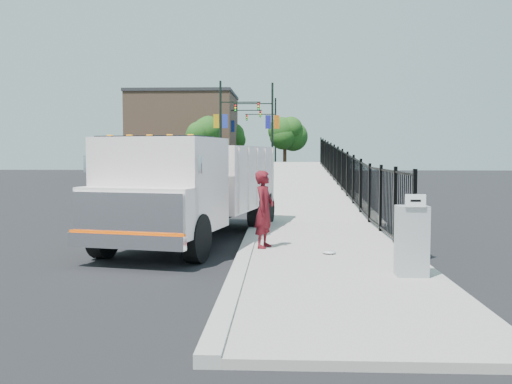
{
  "coord_description": "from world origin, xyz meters",
  "views": [
    {
      "loc": [
        0.78,
        -13.89,
        2.31
      ],
      "look_at": [
        0.08,
        2.0,
        1.2
      ],
      "focal_mm": 40.0,
      "sensor_mm": 36.0,
      "label": 1
    }
  ],
  "objects": [
    {
      "name": "utility_cabinet",
      "position": [
        3.1,
        -3.78,
        0.75
      ],
      "size": [
        0.55,
        0.4,
        1.25
      ],
      "primitive_type": "cube",
      "color": "gray",
      "rests_on": "sidewalk"
    },
    {
      "name": "ground",
      "position": [
        0.0,
        0.0,
        0.0
      ],
      "size": [
        120.0,
        120.0,
        0.0
      ],
      "primitive_type": "plane",
      "color": "black",
      "rests_on": "ground"
    },
    {
      "name": "arrow_sign",
      "position": [
        3.1,
        -4.0,
        1.48
      ],
      "size": [
        0.35,
        0.04,
        0.22
      ],
      "primitive_type": "cube",
      "color": "white",
      "rests_on": "utility_cabinet"
    },
    {
      "name": "light_pole_2",
      "position": [
        -3.94,
        40.74,
        4.36
      ],
      "size": [
        3.77,
        0.22,
        8.0
      ],
      "color": "black",
      "rests_on": "ground"
    },
    {
      "name": "sidewalk",
      "position": [
        1.93,
        -2.0,
        0.06
      ],
      "size": [
        3.55,
        12.0,
        0.12
      ],
      "primitive_type": "cube",
      "color": "#9E998E",
      "rests_on": "ground"
    },
    {
      "name": "truck",
      "position": [
        -1.48,
        0.72,
        1.51
      ],
      "size": [
        4.07,
        8.19,
        2.69
      ],
      "rotation": [
        0.0,
        0.0,
        -0.21
      ],
      "color": "black",
      "rests_on": "ground"
    },
    {
      "name": "iron_fence",
      "position": [
        3.55,
        12.0,
        0.9
      ],
      "size": [
        0.1,
        28.0,
        1.8
      ],
      "primitive_type": "cube",
      "color": "black",
      "rests_on": "ground"
    },
    {
      "name": "worker",
      "position": [
        0.4,
        -0.89,
        1.01
      ],
      "size": [
        0.6,
        0.75,
        1.77
      ],
      "primitive_type": "imported",
      "rotation": [
        0.0,
        0.0,
        1.26
      ],
      "color": "#590F17",
      "rests_on": "sidewalk"
    },
    {
      "name": "curb",
      "position": [
        0.0,
        -2.0,
        0.08
      ],
      "size": [
        0.3,
        12.0,
        0.16
      ],
      "primitive_type": "cube",
      "color": "#ADAAA3",
      "rests_on": "ground"
    },
    {
      "name": "debris",
      "position": [
        1.83,
        -1.64,
        0.16
      ],
      "size": [
        0.3,
        0.3,
        0.07
      ],
      "primitive_type": "ellipsoid",
      "color": "silver",
      "rests_on": "sidewalk"
    },
    {
      "name": "tree_1",
      "position": [
        1.15,
        40.81,
        3.95
      ],
      "size": [
        2.61,
        2.61,
        5.31
      ],
      "color": "#382314",
      "rests_on": "ground"
    },
    {
      "name": "building",
      "position": [
        -9.0,
        44.0,
        4.0
      ],
      "size": [
        10.0,
        10.0,
        8.0
      ],
      "primitive_type": "cube",
      "color": "#8C664C",
      "rests_on": "ground"
    },
    {
      "name": "ramp",
      "position": [
        2.12,
        16.0,
        0.0
      ],
      "size": [
        3.95,
        24.06,
        3.19
      ],
      "primitive_type": "cube",
      "rotation": [
        0.06,
        0.0,
        0.0
      ],
      "color": "#9E998E",
      "rests_on": "ground"
    },
    {
      "name": "light_pole_3",
      "position": [
        -0.12,
        46.5,
        4.36
      ],
      "size": [
        3.78,
        0.22,
        8.0
      ],
      "color": "black",
      "rests_on": "ground"
    },
    {
      "name": "light_pole_1",
      "position": [
        -0.24,
        33.27,
        4.36
      ],
      "size": [
        3.78,
        0.22,
        8.0
      ],
      "color": "black",
      "rests_on": "ground"
    },
    {
      "name": "tree_0",
      "position": [
        -5.68,
        36.08,
        3.95
      ],
      "size": [
        2.67,
        2.67,
        5.34
      ],
      "color": "#382314",
      "rests_on": "ground"
    },
    {
      "name": "tree_2",
      "position": [
        -4.54,
        48.84,
        3.95
      ],
      "size": [
        2.62,
        2.62,
        5.31
      ],
      "color": "#382314",
      "rests_on": "ground"
    },
    {
      "name": "light_pole_0",
      "position": [
        -3.76,
        31.84,
        4.36
      ],
      "size": [
        3.77,
        0.22,
        8.0
      ],
      "color": "black",
      "rests_on": "ground"
    }
  ]
}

